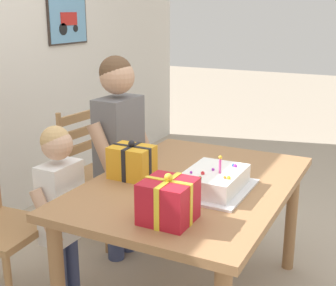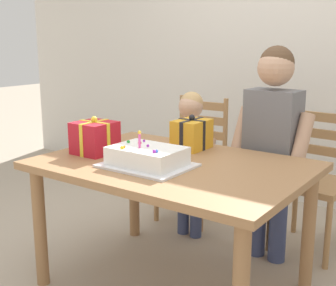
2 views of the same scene
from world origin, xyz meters
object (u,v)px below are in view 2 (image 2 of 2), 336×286
object	(u,v)px
gift_box_red_large	(192,134)
dining_table	(173,179)
chair_left	(194,158)
chair_right	(315,179)
child_younger	(190,150)
birthday_cake	(147,157)
gift_box_beside_cake	(95,138)
child_older	(272,134)

from	to	relation	value
gift_box_red_large	dining_table	bearing A→B (deg)	-75.07
chair_left	chair_right	size ratio (longest dim) A/B	1.00
chair_left	dining_table	bearing A→B (deg)	-63.69
child_younger	chair_right	bearing A→B (deg)	22.57
dining_table	chair_right	distance (m)	1.06
gift_box_red_large	chair_right	distance (m)	0.90
dining_table	chair_right	size ratio (longest dim) A/B	1.51
birthday_cake	chair_right	world-z (taller)	chair_right
gift_box_beside_cake	chair_left	xyz separation A→B (m)	(0.00, 1.04, -0.34)
chair_left	chair_right	bearing A→B (deg)	-0.00
dining_table	gift_box_beside_cake	distance (m)	0.51
gift_box_beside_cake	child_younger	xyz separation A→B (m)	(0.17, 0.73, -0.20)
child_older	chair_right	bearing A→B (deg)	60.39
gift_box_beside_cake	child_older	world-z (taller)	child_older
child_younger	gift_box_red_large	bearing A→B (deg)	-56.10
gift_box_beside_cake	child_older	distance (m)	1.05
dining_table	birthday_cake	xyz separation A→B (m)	(-0.06, -0.15, 0.14)
chair_left	child_younger	xyz separation A→B (m)	(0.17, -0.32, 0.15)
birthday_cake	chair_left	bearing A→B (deg)	110.52
dining_table	chair_right	bearing A→B (deg)	63.67
birthday_cake	child_younger	world-z (taller)	child_younger
chair_right	child_younger	xyz separation A→B (m)	(-0.76, -0.32, 0.15)
dining_table	gift_box_red_large	size ratio (longest dim) A/B	6.15
gift_box_red_large	chair_right	bearing A→B (deg)	49.04
birthday_cake	child_older	xyz separation A→B (m)	(0.34, 0.77, 0.03)
chair_left	child_older	bearing A→B (deg)	-22.87
birthday_cake	gift_box_red_large	size ratio (longest dim) A/B	1.95
birthday_cake	gift_box_beside_cake	distance (m)	0.41
gift_box_beside_cake	chair_right	distance (m)	1.44
chair_left	child_older	distance (m)	0.88
birthday_cake	child_older	distance (m)	0.85
dining_table	chair_left	size ratio (longest dim) A/B	1.51
child_older	gift_box_red_large	bearing A→B (deg)	-139.47
dining_table	birthday_cake	size ratio (longest dim) A/B	3.15
child_older	dining_table	bearing A→B (deg)	-114.58
chair_right	gift_box_red_large	bearing A→B (deg)	-130.96
dining_table	gift_box_red_large	xyz separation A→B (m)	(-0.08, 0.31, 0.18)
chair_right	chair_left	bearing A→B (deg)	180.00
dining_table	child_older	world-z (taller)	child_older
birthday_cake	chair_right	bearing A→B (deg)	64.23
gift_box_red_large	birthday_cake	bearing A→B (deg)	-87.00
chair_right	dining_table	bearing A→B (deg)	-116.33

